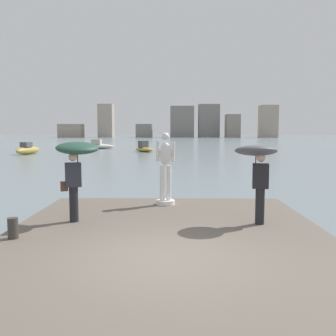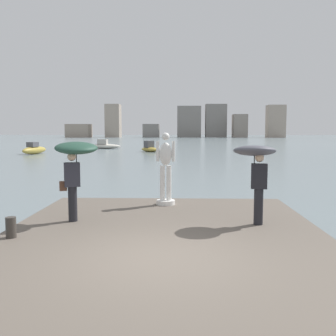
# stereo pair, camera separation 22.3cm
# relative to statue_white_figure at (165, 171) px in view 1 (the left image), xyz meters

# --- Properties ---
(ground_plane) EXTENTS (400.00, 400.00, 0.00)m
(ground_plane) POSITION_rel_statue_white_figure_xyz_m (0.08, 35.02, -1.43)
(ground_plane) COLOR slate
(pier) EXTENTS (7.25, 9.07, 0.40)m
(pier) POSITION_rel_statue_white_figure_xyz_m (0.08, -3.45, -1.23)
(pier) COLOR #60564C
(pier) RESTS_ON ground
(statue_white_figure) EXTENTS (0.58, 0.57, 2.21)m
(statue_white_figure) POSITION_rel_statue_white_figure_xyz_m (0.00, 0.00, 0.00)
(statue_white_figure) COLOR white
(statue_white_figure) RESTS_ON pier
(onlooker_left) EXTENTS (1.35, 1.37, 2.04)m
(onlooker_left) POSITION_rel_statue_white_figure_xyz_m (-2.18, -2.23, 0.57)
(onlooker_left) COLOR black
(onlooker_left) RESTS_ON pier
(onlooker_right) EXTENTS (1.17, 1.19, 1.97)m
(onlooker_right) POSITION_rel_statue_white_figure_xyz_m (2.26, -2.44, 0.50)
(onlooker_right) COLOR black
(onlooker_right) RESTS_ON pier
(mooring_bollard) EXTENTS (0.22, 0.22, 0.44)m
(mooring_bollard) POSITION_rel_statue_white_figure_xyz_m (-3.15, -3.82, -0.81)
(mooring_bollard) COLOR #38332D
(mooring_bollard) RESTS_ON pier
(boat_near) EXTENTS (3.17, 3.41, 1.40)m
(boat_near) POSITION_rel_statue_white_figure_xyz_m (-3.40, 37.11, -0.98)
(boat_near) COLOR #B2993D
(boat_near) RESTS_ON ground
(boat_mid) EXTENTS (4.78, 1.81, 1.41)m
(boat_mid) POSITION_rel_statue_white_figure_xyz_m (-10.81, 45.37, -0.95)
(boat_mid) COLOR silver
(boat_mid) RESTS_ON ground
(boat_far) EXTENTS (1.85, 4.92, 1.38)m
(boat_far) POSITION_rel_statue_white_figure_xyz_m (-16.32, 32.11, -0.92)
(boat_far) COLOR #B2993D
(boat_far) RESTS_ON ground
(distant_skyline) EXTENTS (85.90, 11.93, 13.36)m
(distant_skyline) POSITION_rel_statue_white_figure_xyz_m (2.17, 145.04, 4.12)
(distant_skyline) COLOR gray
(distant_skyline) RESTS_ON ground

